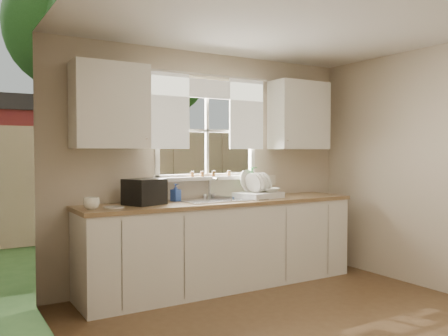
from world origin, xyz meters
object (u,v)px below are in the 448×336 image
soap_bottle_a (252,182)px  black_appliance (144,192)px  cup (92,204)px  dish_rack (258,192)px

soap_bottle_a → black_appliance: (-1.31, -0.08, -0.04)m
soap_bottle_a → black_appliance: 1.31m
cup → black_appliance: bearing=10.9°
dish_rack → cup: size_ratio=3.89×
dish_rack → soap_bottle_a: soap_bottle_a is taller
soap_bottle_a → cup: size_ratio=2.42×
soap_bottle_a → black_appliance: bearing=162.5°
soap_bottle_a → black_appliance: size_ratio=1.00×
soap_bottle_a → black_appliance: soap_bottle_a is taller
soap_bottle_a → cup: (-1.86, -0.23, -0.11)m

